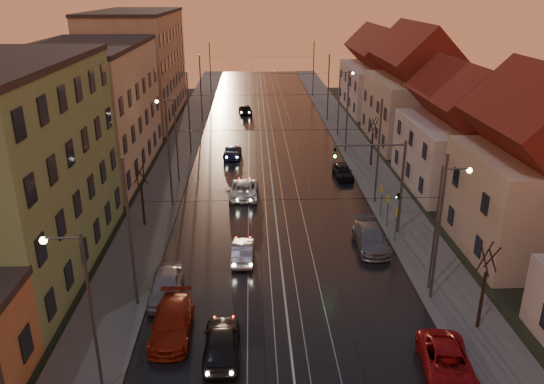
{
  "coord_description": "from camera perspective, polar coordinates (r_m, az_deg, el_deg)",
  "views": [
    {
      "loc": [
        -1.82,
        -17.6,
        17.26
      ],
      "look_at": [
        -0.39,
        19.19,
        3.01
      ],
      "focal_mm": 35.0,
      "sensor_mm": 36.0,
      "label": 1
    }
  ],
  "objects": [
    {
      "name": "road",
      "position": [
        60.16,
        -0.4,
        4.51
      ],
      "size": [
        16.0,
        120.0,
        0.04
      ],
      "primitive_type": "cube",
      "color": "black",
      "rests_on": "ground"
    },
    {
      "name": "sidewalk_left",
      "position": [
        60.67,
        -9.91,
        4.38
      ],
      "size": [
        4.0,
        120.0,
        0.15
      ],
      "primitive_type": "cube",
      "color": "#4C4C4C",
      "rests_on": "ground"
    },
    {
      "name": "sidewalk_right",
      "position": [
        61.26,
        9.02,
        4.6
      ],
      "size": [
        4.0,
        120.0,
        0.15
      ],
      "primitive_type": "cube",
      "color": "#4C4C4C",
      "rests_on": "ground"
    },
    {
      "name": "tram_rail_0",
      "position": [
        60.12,
        -2.51,
        4.51
      ],
      "size": [
        0.06,
        120.0,
        0.03
      ],
      "primitive_type": "cube",
      "color": "gray",
      "rests_on": "road"
    },
    {
      "name": "tram_rail_1",
      "position": [
        60.13,
        -1.14,
        4.53
      ],
      "size": [
        0.06,
        120.0,
        0.03
      ],
      "primitive_type": "cube",
      "color": "gray",
      "rests_on": "road"
    },
    {
      "name": "tram_rail_2",
      "position": [
        60.17,
        0.33,
        4.55
      ],
      "size": [
        0.06,
        120.0,
        0.03
      ],
      "primitive_type": "cube",
      "color": "gray",
      "rests_on": "road"
    },
    {
      "name": "tram_rail_3",
      "position": [
        60.25,
        1.69,
        4.56
      ],
      "size": [
        0.06,
        120.0,
        0.03
      ],
      "primitive_type": "cube",
      "color": "gray",
      "rests_on": "road"
    },
    {
      "name": "apartment_left_2",
      "position": [
        55.1,
        -18.91,
        8.24
      ],
      "size": [
        10.0,
        20.0,
        12.0
      ],
      "primitive_type": "cube",
      "color": "#BBAF90",
      "rests_on": "ground"
    },
    {
      "name": "apartment_left_3",
      "position": [
        77.89,
        -14.19,
        12.97
      ],
      "size": [
        10.0,
        24.0,
        14.0
      ],
      "primitive_type": "cube",
      "color": "#93765F",
      "rests_on": "ground"
    },
    {
      "name": "house_right_1",
      "position": [
        39.45,
        26.4,
        1.47
      ],
      "size": [
        8.67,
        10.2,
        10.8
      ],
      "color": "#C1B194",
      "rests_on": "ground"
    },
    {
      "name": "house_right_2",
      "position": [
        50.92,
        19.64,
        5.57
      ],
      "size": [
        9.18,
        12.24,
        9.2
      ],
      "color": "beige",
      "rests_on": "ground"
    },
    {
      "name": "house_right_3",
      "position": [
        64.48,
        15.02,
        10.22
      ],
      "size": [
        9.18,
        14.28,
        11.5
      ],
      "color": "#C1B194",
      "rests_on": "ground"
    },
    {
      "name": "house_right_4",
      "position": [
        81.74,
        11.37,
        12.16
      ],
      "size": [
        9.18,
        16.32,
        10.0
      ],
      "color": "beige",
      "rests_on": "ground"
    },
    {
      "name": "catenary_pole_l_1",
      "position": [
        30.27,
        -15.0,
        -4.54
      ],
      "size": [
        0.16,
        0.16,
        9.0
      ],
      "primitive_type": "cylinder",
      "color": "#595B60",
      "rests_on": "ground"
    },
    {
      "name": "catenary_pole_r_1",
      "position": [
        31.29,
        17.48,
        -3.95
      ],
      "size": [
        0.16,
        0.16,
        9.0
      ],
      "primitive_type": "cylinder",
      "color": "#595B60",
      "rests_on": "ground"
    },
    {
      "name": "catenary_pole_l_2",
      "position": [
        44.04,
        -11.01,
        3.92
      ],
      "size": [
        0.16,
        0.16,
        9.0
      ],
      "primitive_type": "cylinder",
      "color": "#595B60",
      "rests_on": "ground"
    },
    {
      "name": "catenary_pole_r_2",
      "position": [
        44.75,
        11.36,
        4.17
      ],
      "size": [
        0.16,
        0.16,
        9.0
      ],
      "primitive_type": "cylinder",
      "color": "#595B60",
      "rests_on": "ground"
    },
    {
      "name": "catenary_pole_l_3",
      "position": [
        58.42,
        -8.93,
        8.29
      ],
      "size": [
        0.16,
        0.16,
        9.0
      ],
      "primitive_type": "cylinder",
      "color": "#595B60",
      "rests_on": "ground"
    },
    {
      "name": "catenary_pole_r_3",
      "position": [
        58.95,
        8.09,
        8.45
      ],
      "size": [
        0.16,
        0.16,
        9.0
      ],
      "primitive_type": "cylinder",
      "color": "#595B60",
      "rests_on": "ground"
    },
    {
      "name": "catenary_pole_l_4",
      "position": [
        73.05,
        -7.66,
        10.92
      ],
      "size": [
        0.16,
        0.16,
        9.0
      ],
      "primitive_type": "cylinder",
      "color": "#595B60",
      "rests_on": "ground"
    },
    {
      "name": "catenary_pole_r_4",
      "position": [
        73.47,
        6.07,
        11.04
      ],
      "size": [
        0.16,
        0.16,
        9.0
      ],
      "primitive_type": "cylinder",
      "color": "#595B60",
      "rests_on": "ground"
    },
    {
      "name": "catenary_pole_l_5",
      "position": [
        90.76,
        -6.66,
        12.94
      ],
      "size": [
        0.16,
        0.16,
        9.0
      ],
      "primitive_type": "cylinder",
      "color": "#595B60",
      "rests_on": "ground"
    },
    {
      "name": "catenary_pole_r_5",
      "position": [
        91.11,
        4.48,
        13.05
      ],
      "size": [
        0.16,
        0.16,
        9.0
      ],
      "primitive_type": "cylinder",
      "color": "#595B60",
      "rests_on": "ground"
    },
    {
      "name": "street_lamp_0",
      "position": [
        24.3,
        -19.7,
        -10.84
      ],
      "size": [
        1.75,
        0.32,
        8.0
      ],
      "color": "#595B60",
      "rests_on": "ground"
    },
    {
      "name": "street_lamp_1",
      "position": [
        32.16,
        17.84,
        -2.55
      ],
      "size": [
        1.75,
        0.32,
        8.0
      ],
      "color": "#595B60",
      "rests_on": "ground"
    },
    {
      "name": "street_lamp_2",
      "position": [
        49.72,
        -10.65,
        6.38
      ],
      "size": [
        1.75,
        0.32,
        8.0
      ],
      "color": "#595B60",
      "rests_on": "ground"
    },
    {
      "name": "street_lamp_3",
      "position": [
        65.71,
        7.5,
        10.13
      ],
      "size": [
        1.75,
        0.32,
        8.0
      ],
      "color": "#595B60",
      "rests_on": "ground"
    },
    {
      "name": "traffic_light_mast",
      "position": [
        39.04,
        12.46,
        1.72
      ],
      "size": [
        5.3,
        0.32,
        7.2
      ],
      "color": "#595B60",
      "rests_on": "ground"
    },
    {
      "name": "bare_tree_0",
      "position": [
        41.26,
        -13.79,
        -0.46
      ],
      "size": [
        1.09,
        1.09,
        5.11
      ],
      "color": "black",
      "rests_on": "ground"
    },
    {
      "name": "bare_tree_1",
      "position": [
        30.33,
        21.78,
        -9.67
      ],
      "size": [
        1.09,
        1.09,
        5.11
      ],
      "color": "black",
      "rests_on": "ground"
    },
    {
      "name": "bare_tree_2",
      "position": [
        55.05,
        10.73,
        5.22
      ],
      "size": [
        1.09,
        1.09,
        5.11
      ],
      "color": "black",
      "rests_on": "ground"
    },
    {
      "name": "driving_car_0",
      "position": [
        27.52,
        -5.43,
        -15.78
      ],
      "size": [
        1.84,
        4.51,
        1.53
      ],
      "primitive_type": "imported",
      "rotation": [
        0.0,
        0.0,
        3.15
      ],
      "color": "black",
      "rests_on": "ground"
    },
    {
      "name": "driving_car_1",
      "position": [
        35.96,
        -3.15,
        -6.38
      ],
      "size": [
        1.51,
        4.01,
        1.31
      ],
      "primitive_type": "imported",
      "rotation": [
        0.0,
        0.0,
        3.11
      ],
      "color": "#A1A1A6",
      "rests_on": "ground"
    },
    {
      "name": "driving_car_2",
      "position": [
        46.66,
        -3.02,
        0.38
      ],
      "size": [
        2.67,
        5.36,
        1.46
      ],
      "primitive_type": "imported",
      "rotation": [
        0.0,
        0.0,
        3.09
      ],
      "color": "silver",
      "rests_on": "ground"
    },
    {
      "name": "driving_car_3",
      "position": [
        57.72,
        -4.27,
        4.38
      ],
      "size": [
        2.01,
        4.58,
        1.31
      ],
      "primitive_type": "imported",
      "rotation": [
        0.0,
        0.0,
        3.1
      ],
      "color": "#181D49",
      "rests_on": "ground"
    },
    {
      "name": "driving_car_4",
      "position": [
        78.08,
        -2.88,
        8.89
      ],
      "size": [
        2.21,
        4.32,
        1.41
      ],
      "primitive_type": "imported",
      "rotation": [
        0.0,
        0.0,
        3.28
      ],
      "color": "black",
      "rests_on": "ground"
    },
    {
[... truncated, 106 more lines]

